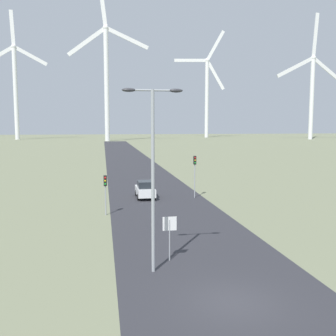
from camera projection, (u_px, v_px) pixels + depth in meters
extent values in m
plane|color=#757A5B|center=(233.00, 301.00, 17.27)|extent=(600.00, 600.00, 0.00)
cube|color=#2D2D33|center=(138.00, 172.00, 64.34)|extent=(10.00, 240.00, 0.01)
cylinder|color=#93999E|center=(153.00, 183.00, 20.28)|extent=(0.18, 0.18, 9.51)
cylinder|color=#93999E|center=(153.00, 90.00, 19.76)|extent=(2.40, 0.10, 0.10)
ellipsoid|color=#333338|center=(129.00, 90.00, 19.57)|extent=(0.70, 0.32, 0.20)
ellipsoid|color=#333338|center=(176.00, 91.00, 19.96)|extent=(0.70, 0.32, 0.20)
cylinder|color=#93999E|center=(170.00, 240.00, 22.35)|extent=(0.07, 0.07, 2.39)
cube|color=white|center=(170.00, 224.00, 22.23)|extent=(0.81, 0.01, 0.81)
cube|color=red|center=(170.00, 224.00, 22.25)|extent=(0.76, 0.02, 0.76)
cylinder|color=#93999E|center=(105.00, 195.00, 33.57)|extent=(0.11, 0.11, 3.44)
cube|color=black|center=(105.00, 181.00, 33.43)|extent=(0.28, 0.24, 0.90)
sphere|color=red|center=(105.00, 178.00, 33.27)|extent=(0.16, 0.16, 0.16)
sphere|color=gold|center=(105.00, 181.00, 33.30)|extent=(0.16, 0.16, 0.16)
sphere|color=green|center=(105.00, 184.00, 33.33)|extent=(0.16, 0.16, 0.16)
cylinder|color=#93999E|center=(195.00, 177.00, 41.54)|extent=(0.11, 0.11, 4.46)
cube|color=black|center=(195.00, 160.00, 41.35)|extent=(0.28, 0.24, 0.90)
sphere|color=red|center=(195.00, 158.00, 41.19)|extent=(0.16, 0.16, 0.16)
sphere|color=gold|center=(195.00, 160.00, 41.22)|extent=(0.16, 0.16, 0.16)
sphere|color=green|center=(195.00, 163.00, 41.25)|extent=(0.16, 0.16, 0.16)
cube|color=white|center=(145.00, 191.00, 41.57)|extent=(1.83, 4.11, 0.80)
cube|color=#1E2328|center=(145.00, 184.00, 41.34)|extent=(1.58, 2.11, 0.70)
cylinder|color=black|center=(136.00, 193.00, 42.73)|extent=(0.22, 0.66, 0.66)
cylinder|color=black|center=(151.00, 193.00, 42.99)|extent=(0.22, 0.66, 0.66)
cylinder|color=black|center=(138.00, 197.00, 40.23)|extent=(0.22, 0.66, 0.66)
cylinder|color=black|center=(154.00, 197.00, 40.50)|extent=(0.22, 0.66, 0.66)
cylinder|color=white|center=(16.00, 94.00, 201.21)|extent=(2.20, 2.20, 47.01)
sphere|color=white|center=(14.00, 47.00, 198.62)|extent=(2.60, 2.60, 2.60)
cube|color=white|center=(31.00, 56.00, 201.13)|extent=(16.09, 1.91, 9.65)
cube|color=white|center=(12.00, 28.00, 197.51)|extent=(2.49, 0.71, 17.32)
cylinder|color=white|center=(107.00, 85.00, 182.06)|extent=(2.20, 2.20, 51.71)
sphere|color=white|center=(106.00, 28.00, 179.21)|extent=(2.60, 2.60, 2.60)
cube|color=white|center=(128.00, 38.00, 181.47)|extent=(19.57, 0.81, 9.81)
cube|color=white|center=(102.00, 3.00, 177.79)|extent=(4.16, 0.57, 20.61)
cube|color=white|center=(86.00, 42.00, 178.37)|extent=(17.57, 0.78, 13.69)
cylinder|color=white|center=(207.00, 99.00, 234.23)|extent=(2.20, 2.20, 45.41)
sphere|color=white|center=(207.00, 60.00, 231.73)|extent=(2.60, 2.60, 2.60)
cube|color=white|center=(216.00, 75.00, 233.12)|extent=(11.19, 1.38, 17.16)
cube|color=white|center=(216.00, 45.00, 231.18)|extent=(10.82, 1.35, 17.35)
cube|color=white|center=(190.00, 60.00, 230.89)|extent=(18.89, 1.99, 2.03)
cylinder|color=white|center=(312.00, 99.00, 203.78)|extent=(2.20, 2.20, 41.82)
sphere|color=white|center=(313.00, 58.00, 201.47)|extent=(2.60, 2.60, 2.60)
cube|color=white|center=(329.00, 71.00, 204.48)|extent=(19.06, 2.02, 13.59)
cube|color=white|center=(316.00, 35.00, 200.39)|extent=(3.26, 0.76, 21.82)
cube|color=white|center=(295.00, 67.00, 199.55)|extent=(20.28, 2.12, 11.22)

